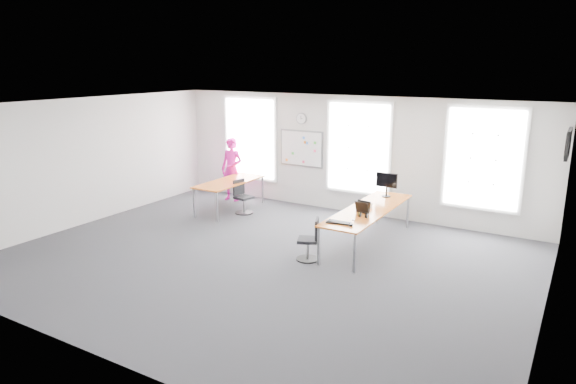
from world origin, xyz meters
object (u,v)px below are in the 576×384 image
Objects in this scene: desk_left at (229,183)px; headphones at (363,215)px; chair_right at (310,242)px; monitor at (387,182)px; person at (232,169)px; chair_left at (242,199)px; keyboard at (339,223)px; desk_right at (368,211)px.

headphones reaches higher than desk_left.
monitor is (0.59, 2.58, 0.75)m from chair_right.
chair_left is at bearing -45.64° from person.
keyboard is at bearing -34.20° from person.
chair_right is 4.39× the size of headphones.
person is 3.16× the size of monitor.
desk_left is at bearing 92.34° from chair_left.
chair_left is at bearing -170.26° from monitor.
desk_right is 1.22m from monitor.
monitor is (3.65, 0.57, 0.74)m from chair_left.
person reaches higher than keyboard.
keyboard is at bearing -95.12° from desk_right.
desk_right is 4.92m from person.
desk_right is 16.72× the size of headphones.
chair_right is 3.66m from chair_left.
keyboard is at bearing -25.11° from desk_left.
headphones is (0.14, -0.65, 0.10)m from desk_right.
monitor is at bearing 145.02° from chair_right.
chair_left is 4.48× the size of headphones.
desk_left is 0.57m from chair_left.
person is at bearing 176.73° from monitor.
monitor is (4.65, -0.34, 0.24)m from person.
desk_right is 1.24m from keyboard.
chair_right is (3.52, -2.08, -0.34)m from desk_left.
chair_left is (-3.06, 2.01, 0.01)m from chair_right.
person reaches higher than headphones.
person reaches higher than desk_left.
person is at bearing 137.31° from keyboard.
person is 5.28m from headphones.
monitor reaches higher than chair_right.
chair_left is 1.44m from person.
desk_right is 3.73× the size of chair_left.
chair_right is at bearing -112.56° from chair_left.
keyboard reaches higher than desk_right.
desk_left is 11.01× the size of headphones.
keyboard is at bearing -106.30° from chair_left.
desk_left is at bearing -60.46° from person.
headphones is at bearing 113.21° from chair_right.
desk_right is at bearing 73.01° from keyboard.
chair_left reaches higher than keyboard.
desk_left is at bearing 143.02° from keyboard.
desk_right is 1.60m from chair_right.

